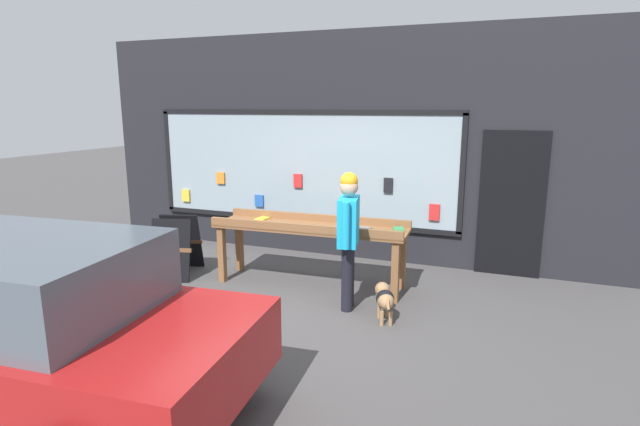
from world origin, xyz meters
TOP-DOWN VIEW (x-y plane):
  - ground_plane at (0.00, 0.00)m, footprint 40.00×40.00m
  - shopfront_facade at (-0.01, 2.39)m, footprint 8.77×0.29m
  - display_table_main at (0.01, 0.85)m, footprint 2.67×0.81m
  - person_browsing at (0.73, 0.26)m, footprint 0.31×0.65m
  - small_dog at (1.24, 0.07)m, footprint 0.33×0.54m
  - sandwich_board_sign at (-1.98, 0.56)m, footprint 0.75×0.87m
  - parked_car at (-1.19, -2.63)m, footprint 4.15×2.10m

SIDE VIEW (x-z plane):
  - ground_plane at x=0.00m, z-range 0.00..0.00m
  - small_dog at x=1.24m, z-range 0.07..0.47m
  - sandwich_board_sign at x=-1.98m, z-range 0.01..0.87m
  - parked_car at x=-1.19m, z-range 0.03..1.44m
  - display_table_main at x=0.01m, z-range 0.29..1.22m
  - person_browsing at x=0.73m, z-range 0.14..1.82m
  - shopfront_facade at x=-0.01m, z-range -0.03..3.54m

